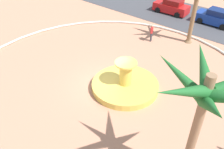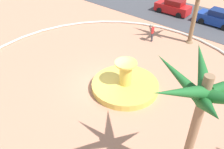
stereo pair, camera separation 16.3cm
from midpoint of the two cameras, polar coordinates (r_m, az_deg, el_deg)
ground_plane at (r=17.45m, az=-1.57°, el=-2.44°), size 80.00×80.00×0.00m
plaza_curb at (r=17.39m, az=-1.57°, el=-2.19°), size 22.12×22.12×0.20m
street_asphalt at (r=29.25m, az=19.52°, el=12.17°), size 48.00×8.00×0.03m
fountain at (r=16.98m, az=2.84°, el=-2.40°), size 4.68×4.68×2.18m
palm_tree_near_fountain at (r=9.46m, az=20.58°, el=-5.50°), size 4.52×4.32×6.26m
person_cyclist_photo at (r=22.94m, az=9.12°, el=9.85°), size 0.30×0.51×1.64m
parked_car_leftmost at (r=29.89m, az=13.69°, el=15.28°), size 4.06×2.03×1.67m
parked_car_second at (r=28.30m, az=23.07°, el=12.27°), size 4.02×1.96×1.67m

